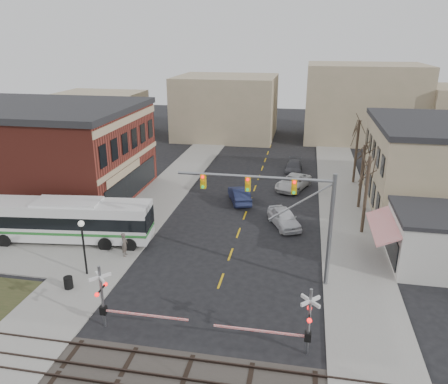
# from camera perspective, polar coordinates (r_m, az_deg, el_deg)

# --- Properties ---
(ground) EXTENTS (160.00, 160.00, 0.00)m
(ground) POSITION_cam_1_polar(r_m,az_deg,el_deg) (29.42, -1.19, -13.54)
(ground) COLOR black
(ground) RESTS_ON ground
(sidewalk_west) EXTENTS (5.00, 60.00, 0.12)m
(sidewalk_west) POSITION_cam_1_polar(r_m,az_deg,el_deg) (49.12, -7.30, 0.47)
(sidewalk_west) COLOR gray
(sidewalk_west) RESTS_ON ground
(sidewalk_east) EXTENTS (5.00, 60.00, 0.12)m
(sidewalk_east) POSITION_cam_1_polar(r_m,az_deg,el_deg) (47.10, 15.31, -0.95)
(sidewalk_east) COLOR gray
(sidewalk_east) RESTS_ON ground
(tree_east_a) EXTENTS (0.28, 0.28, 6.75)m
(tree_east_a) POSITION_cam_1_polar(r_m,az_deg,el_deg) (38.58, 18.03, -0.40)
(tree_east_a) COLOR #382B21
(tree_east_a) RESTS_ON sidewalk_east
(tree_east_b) EXTENTS (0.28, 0.28, 6.30)m
(tree_east_b) POSITION_cam_1_polar(r_m,az_deg,el_deg) (44.34, 17.52, 1.93)
(tree_east_b) COLOR #382B21
(tree_east_b) RESTS_ON sidewalk_east
(tree_east_c) EXTENTS (0.28, 0.28, 7.20)m
(tree_east_c) POSITION_cam_1_polar(r_m,az_deg,el_deg) (51.91, 16.88, 5.04)
(tree_east_c) COLOR #382B21
(tree_east_c) RESTS_ON sidewalk_east
(transit_bus) EXTENTS (13.60, 4.42, 3.44)m
(transit_bus) POSITION_cam_1_polar(r_m,az_deg,el_deg) (37.95, -19.52, -3.45)
(transit_bus) COLOR silver
(transit_bus) RESTS_ON ground
(traffic_signal_mast) EXTENTS (10.36, 0.30, 8.00)m
(traffic_signal_mast) POSITION_cam_1_polar(r_m,az_deg,el_deg) (28.84, 8.37, -1.58)
(traffic_signal_mast) COLOR gray
(traffic_signal_mast) RESTS_ON ground
(rr_crossing_west) EXTENTS (5.60, 1.36, 4.00)m
(rr_crossing_west) POSITION_cam_1_polar(r_m,az_deg,el_deg) (26.55, -14.78, -13.26)
(rr_crossing_west) COLOR gray
(rr_crossing_west) RESTS_ON ground
(rr_crossing_east) EXTENTS (5.60, 1.36, 4.00)m
(rr_crossing_east) POSITION_cam_1_polar(r_m,az_deg,el_deg) (24.25, 9.97, -16.36)
(rr_crossing_east) COLOR gray
(rr_crossing_east) RESTS_ON ground
(street_lamp) EXTENTS (0.44, 0.44, 4.12)m
(street_lamp) POSITION_cam_1_polar(r_m,az_deg,el_deg) (31.85, -17.99, -5.49)
(street_lamp) COLOR black
(street_lamp) RESTS_ON sidewalk_west
(trash_bin) EXTENTS (0.60, 0.60, 0.82)m
(trash_bin) POSITION_cam_1_polar(r_m,az_deg,el_deg) (31.65, -19.66, -11.08)
(trash_bin) COLOR black
(trash_bin) RESTS_ON sidewalk_west
(car_a) EXTENTS (3.66, 5.08, 1.61)m
(car_a) POSITION_cam_1_polar(r_m,az_deg,el_deg) (39.41, 7.85, -3.36)
(car_a) COLOR silver
(car_a) RESTS_ON ground
(car_b) EXTENTS (3.19, 5.13, 1.60)m
(car_b) POSITION_cam_1_polar(r_m,az_deg,el_deg) (44.65, 2.04, -0.37)
(car_b) COLOR #191F3F
(car_b) RESTS_ON ground
(car_c) EXTENTS (4.33, 6.13, 1.55)m
(car_c) POSITION_cam_1_polar(r_m,az_deg,el_deg) (49.15, 9.02, 1.27)
(car_c) COLOR silver
(car_c) RESTS_ON ground
(car_d) EXTENTS (2.18, 4.94, 1.41)m
(car_d) POSITION_cam_1_polar(r_m,az_deg,el_deg) (55.25, 9.10, 3.26)
(car_d) COLOR #47474C
(car_d) RESTS_ON ground
(pedestrian_near) EXTENTS (0.53, 0.74, 1.90)m
(pedestrian_near) POSITION_cam_1_polar(r_m,az_deg,el_deg) (34.51, -12.86, -6.69)
(pedestrian_near) COLOR #534942
(pedestrian_near) RESTS_ON sidewalk_west
(pedestrian_far) EXTENTS (1.04, 0.93, 1.76)m
(pedestrian_far) POSITION_cam_1_polar(r_m,az_deg,el_deg) (38.16, -13.53, -4.22)
(pedestrian_far) COLOR #373B60
(pedestrian_far) RESTS_ON sidewalk_west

